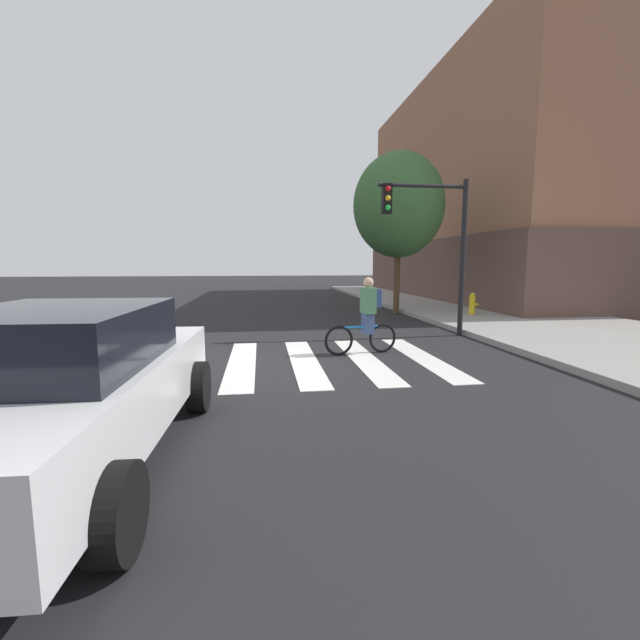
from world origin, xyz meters
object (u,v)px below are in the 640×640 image
object	(u,v)px
traffic_light_near	(435,230)
street_tree_near	(399,205)
cyclist	(367,316)
fire_hydrant	(472,304)
sedan_near	(65,386)

from	to	relation	value
traffic_light_near	street_tree_near	world-z (taller)	street_tree_near
cyclist	traffic_light_near	xyz separation A→B (m)	(2.32, 1.95, 2.02)
fire_hydrant	street_tree_near	xyz separation A→B (m)	(-2.24, 1.90, 3.69)
cyclist	traffic_light_near	size ratio (longest dim) A/B	0.40
traffic_light_near	street_tree_near	bearing A→B (deg)	82.10
sedan_near	fire_hydrant	bearing A→B (deg)	47.01
cyclist	street_tree_near	xyz separation A→B (m)	(3.06, 7.31, 3.37)
street_tree_near	sedan_near	bearing A→B (deg)	-120.97
cyclist	traffic_light_near	distance (m)	3.64
sedan_near	fire_hydrant	distance (m)	13.90
sedan_near	street_tree_near	xyz separation A→B (m)	(7.24, 12.06, 3.40)
traffic_light_near	cyclist	bearing A→B (deg)	-139.96
cyclist	fire_hydrant	size ratio (longest dim) A/B	2.17
cyclist	fire_hydrant	distance (m)	7.58
cyclist	street_tree_near	world-z (taller)	street_tree_near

